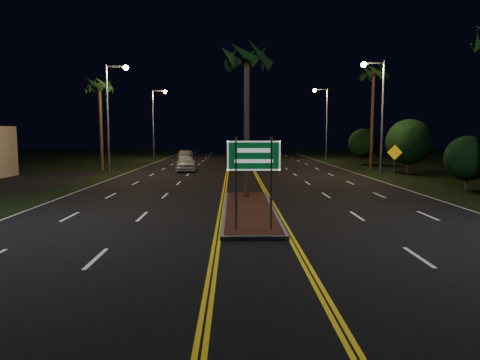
{
  "coord_description": "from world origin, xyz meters",
  "views": [
    {
      "loc": [
        -0.69,
        -11.58,
        3.45
      ],
      "look_at": [
        -0.47,
        2.59,
        1.9
      ],
      "focal_mm": 32.0,
      "sensor_mm": 36.0,
      "label": 1
    }
  ],
  "objects_px": {
    "streetlight_right_far": "(324,115)",
    "shrub_mid": "(409,142)",
    "palm_left_far": "(100,86)",
    "car_near": "(186,162)",
    "median_island": "(249,210)",
    "highway_sign": "(254,165)",
    "warning_sign": "(395,157)",
    "streetlight_left_mid": "(112,106)",
    "palm_median": "(247,57)",
    "car_far": "(185,155)",
    "streetlight_left_far": "(156,116)",
    "shrub_near": "(468,158)",
    "streetlight_right_mid": "(378,105)",
    "palm_right_far": "(374,74)",
    "shrub_far": "(363,143)"
  },
  "relations": [
    {
      "from": "streetlight_right_far",
      "to": "palm_left_far",
      "type": "height_order",
      "value": "streetlight_right_far"
    },
    {
      "from": "car_near",
      "to": "car_far",
      "type": "relative_size",
      "value": 1.1
    },
    {
      "from": "streetlight_left_mid",
      "to": "streetlight_right_mid",
      "type": "height_order",
      "value": "same"
    },
    {
      "from": "palm_median",
      "to": "warning_sign",
      "type": "xyz_separation_m",
      "value": [
        11.16,
        9.08,
        -5.57
      ]
    },
    {
      "from": "streetlight_right_mid",
      "to": "palm_median",
      "type": "xyz_separation_m",
      "value": [
        -10.61,
        -11.5,
        1.62
      ]
    },
    {
      "from": "streetlight_left_far",
      "to": "streetlight_right_mid",
      "type": "relative_size",
      "value": 1.0
    },
    {
      "from": "streetlight_right_mid",
      "to": "palm_right_far",
      "type": "bearing_deg",
      "value": 74.71
    },
    {
      "from": "car_far",
      "to": "warning_sign",
      "type": "height_order",
      "value": "warning_sign"
    },
    {
      "from": "streetlight_right_far",
      "to": "streetlight_right_mid",
      "type": "bearing_deg",
      "value": -90.0
    },
    {
      "from": "streetlight_right_far",
      "to": "median_island",
      "type": "bearing_deg",
      "value": -106.87
    },
    {
      "from": "shrub_far",
      "to": "palm_left_far",
      "type": "bearing_deg",
      "value": -163.26
    },
    {
      "from": "median_island",
      "to": "palm_right_far",
      "type": "xyz_separation_m",
      "value": [
        12.8,
        23.0,
        9.06
      ]
    },
    {
      "from": "palm_right_far",
      "to": "shrub_near",
      "type": "height_order",
      "value": "palm_right_far"
    },
    {
      "from": "palm_left_far",
      "to": "streetlight_left_far",
      "type": "bearing_deg",
      "value": 82.22
    },
    {
      "from": "highway_sign",
      "to": "warning_sign",
      "type": "height_order",
      "value": "highway_sign"
    },
    {
      "from": "highway_sign",
      "to": "warning_sign",
      "type": "relative_size",
      "value": 1.23
    },
    {
      "from": "highway_sign",
      "to": "streetlight_right_mid",
      "type": "distance_m",
      "value": 22.18
    },
    {
      "from": "streetlight_right_mid",
      "to": "palm_median",
      "type": "relative_size",
      "value": 1.08
    },
    {
      "from": "streetlight_left_mid",
      "to": "palm_right_far",
      "type": "height_order",
      "value": "palm_right_far"
    },
    {
      "from": "streetlight_right_far",
      "to": "shrub_mid",
      "type": "relative_size",
      "value": 1.95
    },
    {
      "from": "streetlight_right_far",
      "to": "car_near",
      "type": "relative_size",
      "value": 1.75
    },
    {
      "from": "palm_left_far",
      "to": "car_near",
      "type": "xyz_separation_m",
      "value": [
        7.78,
        -0.63,
        -6.89
      ]
    },
    {
      "from": "highway_sign",
      "to": "palm_left_far",
      "type": "bearing_deg",
      "value": 116.92
    },
    {
      "from": "shrub_near",
      "to": "shrub_far",
      "type": "bearing_deg",
      "value": 89.22
    },
    {
      "from": "highway_sign",
      "to": "shrub_mid",
      "type": "relative_size",
      "value": 0.69
    },
    {
      "from": "palm_median",
      "to": "shrub_mid",
      "type": "bearing_deg",
      "value": 43.96
    },
    {
      "from": "streetlight_right_far",
      "to": "car_far",
      "type": "relative_size",
      "value": 1.93
    },
    {
      "from": "shrub_near",
      "to": "car_far",
      "type": "relative_size",
      "value": 0.71
    },
    {
      "from": "median_island",
      "to": "streetlight_left_far",
      "type": "distance_m",
      "value": 38.89
    },
    {
      "from": "median_island",
      "to": "streetlight_left_mid",
      "type": "distance_m",
      "value": 20.8
    },
    {
      "from": "median_island",
      "to": "shrub_mid",
      "type": "distance_m",
      "value": 22.18
    },
    {
      "from": "streetlight_right_far",
      "to": "warning_sign",
      "type": "relative_size",
      "value": 3.46
    },
    {
      "from": "streetlight_left_mid",
      "to": "palm_median",
      "type": "height_order",
      "value": "streetlight_left_mid"
    },
    {
      "from": "streetlight_left_far",
      "to": "car_far",
      "type": "xyz_separation_m",
      "value": [
        4.04,
        -3.07,
        -4.88
      ]
    },
    {
      "from": "palm_median",
      "to": "palm_left_far",
      "type": "distance_m",
      "value": 21.69
    },
    {
      "from": "palm_median",
      "to": "warning_sign",
      "type": "relative_size",
      "value": 3.19
    },
    {
      "from": "car_far",
      "to": "streetlight_right_far",
      "type": "bearing_deg",
      "value": 4.82
    },
    {
      "from": "streetlight_right_far",
      "to": "palm_right_far",
      "type": "relative_size",
      "value": 0.87
    },
    {
      "from": "streetlight_right_mid",
      "to": "car_near",
      "type": "bearing_deg",
      "value": 161.03
    },
    {
      "from": "streetlight_left_mid",
      "to": "car_far",
      "type": "bearing_deg",
      "value": 76.57
    },
    {
      "from": "streetlight_left_far",
      "to": "palm_median",
      "type": "xyz_separation_m",
      "value": [
        10.61,
        -33.5,
        1.62
      ]
    },
    {
      "from": "streetlight_left_mid",
      "to": "palm_left_far",
      "type": "height_order",
      "value": "streetlight_left_mid"
    },
    {
      "from": "highway_sign",
      "to": "palm_median",
      "type": "xyz_separation_m",
      "value": [
        0.0,
        7.7,
        4.87
      ]
    },
    {
      "from": "streetlight_right_far",
      "to": "car_far",
      "type": "height_order",
      "value": "streetlight_right_far"
    },
    {
      "from": "streetlight_left_far",
      "to": "median_island",
      "type": "bearing_deg",
      "value": -74.0
    },
    {
      "from": "median_island",
      "to": "shrub_near",
      "type": "bearing_deg",
      "value": 27.41
    },
    {
      "from": "highway_sign",
      "to": "palm_left_far",
      "type": "relative_size",
      "value": 0.36
    },
    {
      "from": "palm_left_far",
      "to": "shrub_far",
      "type": "height_order",
      "value": "palm_left_far"
    },
    {
      "from": "highway_sign",
      "to": "warning_sign",
      "type": "bearing_deg",
      "value": 56.38
    },
    {
      "from": "highway_sign",
      "to": "car_far",
      "type": "height_order",
      "value": "highway_sign"
    }
  ]
}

